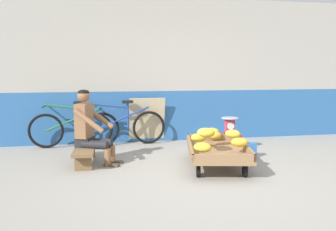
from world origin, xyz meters
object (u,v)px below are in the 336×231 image
Objects in this scene: banana_cart at (217,151)px; bicycle_far_left at (122,127)px; vendor_seated at (90,127)px; bicycle_near_left at (74,128)px; low_bench at (85,151)px; weighing_scale at (230,125)px; plastic_crate at (229,142)px; shopping_bag at (250,150)px; sign_board at (147,120)px.

bicycle_far_left is at bearing 125.93° from banana_cart.
vendor_seated is 0.69× the size of bicycle_near_left.
bicycle_near_left is at bearing 101.11° from low_bench.
vendor_seated reaches higher than bicycle_near_left.
weighing_scale is (0.56, 0.98, 0.21)m from banana_cart.
bicycle_near_left is (-2.74, 0.81, 0.20)m from plastic_crate.
bicycle_near_left is 6.92× the size of shopping_bag.
vendor_seated reaches higher than low_bench.
vendor_seated is at bearing -126.41° from sign_board.
low_bench is 0.98× the size of vendor_seated.
banana_cart is 1.78× the size of sign_board.
sign_board is at bearing 111.76° from banana_cart.
vendor_seated reaches higher than plastic_crate.
bicycle_near_left is 1.00× the size of bicycle_far_left.
bicycle_near_left is 1.87× the size of sign_board.
shopping_bag is (2.90, -1.35, -0.23)m from bicycle_near_left.
bicycle_far_left is (-1.28, 1.77, 0.11)m from banana_cart.
bicycle_near_left reaches higher than weighing_scale.
low_bench is 2.53m from plastic_crate.
bicycle_near_left is (-0.24, 1.23, 0.15)m from low_bench.
weighing_scale is (2.49, 0.41, 0.25)m from low_bench.
low_bench is 1.83m from sign_board.
low_bench reaches higher than shopping_bag.
weighing_scale is 0.34× the size of sign_board.
banana_cart is 6.57× the size of shopping_bag.
bicycle_far_left reaches higher than weighing_scale.
bicycle_far_left is 0.54m from sign_board.
bicycle_near_left is 3.21m from shopping_bag.
banana_cart is 1.42× the size of low_bench.
bicycle_near_left reaches higher than plastic_crate.
sign_board is at bearing 22.20° from bicycle_far_left.
banana_cart is at bearing -119.85° from weighing_scale.
low_bench is 2.54m from weighing_scale.
weighing_scale reaches higher than banana_cart.
weighing_scale is (2.41, 0.45, -0.11)m from vendor_seated.
plastic_crate reaches higher than shopping_bag.
vendor_seated reaches higher than weighing_scale.
weighing_scale is (0.00, -0.00, 0.30)m from plastic_crate.
bicycle_far_left is at bearing -157.80° from sign_board.
weighing_scale is 2.01m from bicycle_far_left.
sign_board is at bearing 134.69° from shopping_bag.
plastic_crate is (2.49, 0.41, -0.05)m from low_bench.
plastic_crate is 0.56m from shopping_bag.
vendor_seated is 0.69× the size of bicycle_far_left.
banana_cart is at bearing -148.60° from shopping_bag.
low_bench is 1.25× the size of sign_board.
plastic_crate is 1.70m from sign_board.
low_bench is at bearing -170.58° from weighing_scale.
sign_board is at bearing 50.89° from low_bench.
banana_cart is 4.38× the size of plastic_crate.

